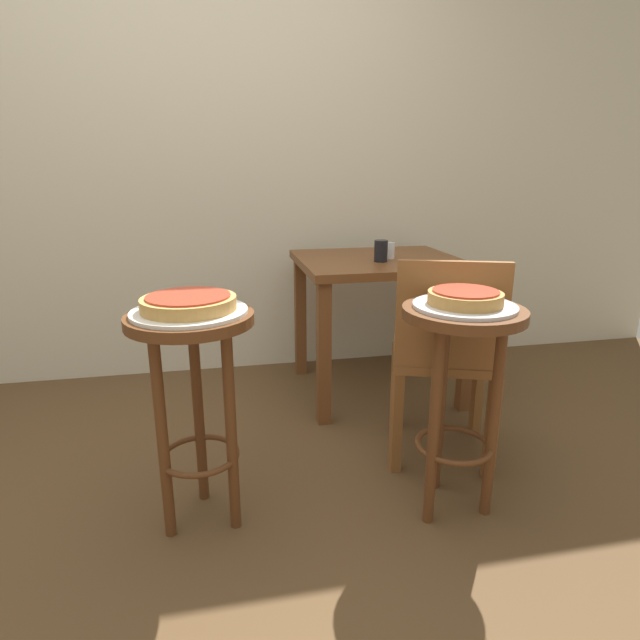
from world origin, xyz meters
TOP-DOWN VIEW (x-y plane):
  - ground_plane at (0.00, 0.00)m, footprint 6.00×6.00m
  - back_wall at (0.00, 1.65)m, footprint 6.00×0.10m
  - stool_foreground at (0.85, 0.07)m, footprint 0.39×0.39m
  - serving_plate_foreground at (0.85, 0.07)m, footprint 0.33×0.33m
  - pizza_foreground at (0.85, 0.07)m, footprint 0.24×0.24m
  - stool_middle at (-0.01, 0.17)m, footprint 0.39×0.39m
  - serving_plate_middle at (-0.01, 0.17)m, footprint 0.36×0.36m
  - pizza_middle at (-0.01, 0.17)m, footprint 0.29×0.29m
  - dining_table at (0.90, 1.11)m, footprint 0.81×0.75m
  - cup_near_edge at (0.87, 1.01)m, footprint 0.07×0.07m
  - condiment_shaker at (0.95, 1.09)m, footprint 0.04×0.04m
  - wooden_chair at (0.94, 0.37)m, footprint 0.51×0.51m

SIDE VIEW (x-z plane):
  - ground_plane at x=0.00m, z-range 0.00..0.00m
  - wooden_chair at x=0.94m, z-range 0.04..0.89m
  - stool_foreground at x=0.85m, z-range 0.18..0.91m
  - stool_middle at x=-0.01m, z-range 0.18..0.91m
  - dining_table at x=0.90m, z-range 0.24..0.96m
  - serving_plate_foreground at x=0.85m, z-range 0.73..0.75m
  - serving_plate_middle at x=-0.01m, z-range 0.73..0.75m
  - condiment_shaker at x=0.95m, z-range 0.72..0.80m
  - pizza_foreground at x=0.85m, z-range 0.75..0.79m
  - pizza_middle at x=-0.01m, z-range 0.75..0.79m
  - cup_near_edge at x=0.87m, z-range 0.72..0.83m
  - back_wall at x=0.00m, z-range 0.00..3.00m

